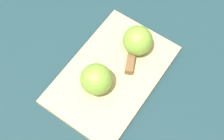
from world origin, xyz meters
TOP-DOWN VIEW (x-y plane):
  - ground_plane at (0.00, 0.00)m, footprint 4.00×4.00m
  - cutting_board at (0.00, 0.00)m, footprint 0.41×0.28m
  - apple_half_left at (-0.06, 0.02)m, footprint 0.09×0.09m
  - apple_half_right at (0.11, -0.02)m, footprint 0.09×0.09m
  - knife at (0.05, -0.03)m, footprint 0.14×0.07m

SIDE VIEW (x-z plane):
  - ground_plane at x=0.00m, z-range 0.00..0.00m
  - cutting_board at x=0.00m, z-range 0.00..0.02m
  - knife at x=0.05m, z-range 0.02..0.04m
  - apple_half_right at x=0.11m, z-range 0.02..0.11m
  - apple_half_left at x=-0.06m, z-range 0.02..0.11m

